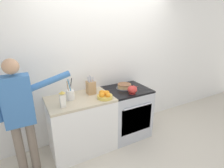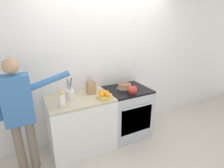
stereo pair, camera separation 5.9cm
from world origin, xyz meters
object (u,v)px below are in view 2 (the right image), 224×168
fruit_bowl (104,95)px  milk_carton (62,99)px  tea_kettle (132,90)px  person_baker (20,109)px  layer_cake (125,86)px  stove_range (127,112)px  utensil_crock (70,94)px  knife_block (91,87)px

fruit_bowl → milk_carton: size_ratio=1.00×
milk_carton → tea_kettle: bearing=-2.6°
person_baker → layer_cake: bearing=11.5°
stove_range → fruit_bowl: 0.73m
tea_kettle → stove_range: bearing=80.2°
utensil_crock → stove_range: bearing=-1.9°
layer_cake → stove_range: bearing=-61.3°
layer_cake → milk_carton: (-1.11, -0.21, 0.07)m
layer_cake → person_baker: 1.63m
layer_cake → milk_carton: size_ratio=1.25×
layer_cake → knife_block: knife_block is taller
knife_block → milk_carton: bearing=-153.2°
milk_carton → layer_cake: bearing=10.5°
stove_range → layer_cake: layer_cake is taller
layer_cake → knife_block: 0.60m
utensil_crock → tea_kettle: bearing=-14.3°
knife_block → utensil_crock: 0.36m
tea_kettle → person_baker: 1.61m
tea_kettle → milk_carton: 1.10m
tea_kettle → utensil_crock: bearing=165.7°
knife_block → fruit_bowl: (0.11, -0.27, -0.06)m
layer_cake → tea_kettle: bearing=-92.2°
layer_cake → tea_kettle: (-0.01, -0.26, 0.03)m
stove_range → milk_carton: (-1.13, -0.16, 0.55)m
stove_range → utensil_crock: (-0.98, 0.03, 0.52)m
fruit_bowl → person_baker: 1.14m
knife_block → layer_cake: bearing=-4.9°
knife_block → fruit_bowl: bearing=-67.6°
layer_cake → utensil_crock: bearing=-179.0°
utensil_crock → person_baker: person_baker is taller
layer_cake → fruit_bowl: size_ratio=1.25×
layer_cake → person_baker: person_baker is taller
stove_range → person_baker: 1.73m
stove_range → tea_kettle: size_ratio=4.69×
stove_range → tea_kettle: bearing=-99.8°
stove_range → layer_cake: (-0.03, 0.05, 0.48)m
tea_kettle → layer_cake: bearing=87.8°
tea_kettle → fruit_bowl: tea_kettle is taller
milk_carton → stove_range: bearing=7.9°
knife_block → utensil_crock: utensil_crock is taller
tea_kettle → knife_block: 0.66m
layer_cake → knife_block: (-0.60, 0.05, 0.07)m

